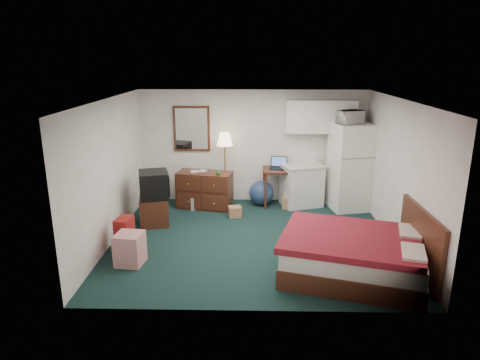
{
  "coord_description": "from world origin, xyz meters",
  "views": [
    {
      "loc": [
        -0.07,
        -7.12,
        3.18
      ],
      "look_at": [
        -0.24,
        0.48,
        0.98
      ],
      "focal_mm": 32.0,
      "sensor_mm": 36.0,
      "label": 1
    }
  ],
  "objects_px": {
    "dresser": "(205,190)",
    "floor_lamp": "(225,169)",
    "desk": "(278,187)",
    "bed": "(352,256)",
    "tv_stand": "(154,211)",
    "kitchen_counter": "(302,186)",
    "suitcase": "(125,235)",
    "fridge": "(350,167)"
  },
  "relations": [
    {
      "from": "desk",
      "to": "fridge",
      "type": "xyz_separation_m",
      "value": [
        1.5,
        -0.19,
        0.52
      ]
    },
    {
      "from": "suitcase",
      "to": "fridge",
      "type": "bearing_deg",
      "value": 35.8
    },
    {
      "from": "fridge",
      "to": "tv_stand",
      "type": "height_order",
      "value": "fridge"
    },
    {
      "from": "floor_lamp",
      "to": "fridge",
      "type": "xyz_separation_m",
      "value": [
        2.67,
        -0.17,
        0.12
      ]
    },
    {
      "from": "floor_lamp",
      "to": "desk",
      "type": "distance_m",
      "value": 1.24
    },
    {
      "from": "desk",
      "to": "suitcase",
      "type": "bearing_deg",
      "value": -139.89
    },
    {
      "from": "dresser",
      "to": "bed",
      "type": "height_order",
      "value": "dresser"
    },
    {
      "from": "dresser",
      "to": "desk",
      "type": "height_order",
      "value": "desk"
    },
    {
      "from": "floor_lamp",
      "to": "fridge",
      "type": "distance_m",
      "value": 2.68
    },
    {
      "from": "bed",
      "to": "tv_stand",
      "type": "xyz_separation_m",
      "value": [
        -3.41,
        2.0,
        -0.04
      ]
    },
    {
      "from": "suitcase",
      "to": "floor_lamp",
      "type": "bearing_deg",
      "value": 65.03
    },
    {
      "from": "desk",
      "to": "suitcase",
      "type": "height_order",
      "value": "desk"
    },
    {
      "from": "bed",
      "to": "suitcase",
      "type": "relative_size",
      "value": 3.32
    },
    {
      "from": "floor_lamp",
      "to": "tv_stand",
      "type": "xyz_separation_m",
      "value": [
        -1.33,
        -1.18,
        -0.54
      ]
    },
    {
      "from": "floor_lamp",
      "to": "suitcase",
      "type": "distance_m",
      "value": 2.92
    },
    {
      "from": "bed",
      "to": "suitcase",
      "type": "bearing_deg",
      "value": -175.59
    },
    {
      "from": "dresser",
      "to": "suitcase",
      "type": "bearing_deg",
      "value": -105.38
    },
    {
      "from": "fridge",
      "to": "bed",
      "type": "bearing_deg",
      "value": -112.88
    },
    {
      "from": "desk",
      "to": "kitchen_counter",
      "type": "height_order",
      "value": "kitchen_counter"
    },
    {
      "from": "dresser",
      "to": "kitchen_counter",
      "type": "relative_size",
      "value": 1.3
    },
    {
      "from": "kitchen_counter",
      "to": "desk",
      "type": "bearing_deg",
      "value": 159.75
    },
    {
      "from": "floor_lamp",
      "to": "fridge",
      "type": "relative_size",
      "value": 0.87
    },
    {
      "from": "tv_stand",
      "to": "desk",
      "type": "bearing_deg",
      "value": 13.7
    },
    {
      "from": "suitcase",
      "to": "dresser",
      "type": "bearing_deg",
      "value": 71.05
    },
    {
      "from": "kitchen_counter",
      "to": "tv_stand",
      "type": "bearing_deg",
      "value": -176.63
    },
    {
      "from": "dresser",
      "to": "suitcase",
      "type": "height_order",
      "value": "dresser"
    },
    {
      "from": "kitchen_counter",
      "to": "bed",
      "type": "distance_m",
      "value": 3.2
    },
    {
      "from": "fridge",
      "to": "bed",
      "type": "height_order",
      "value": "fridge"
    },
    {
      "from": "tv_stand",
      "to": "fridge",
      "type": "bearing_deg",
      "value": 2.22
    },
    {
      "from": "bed",
      "to": "tv_stand",
      "type": "relative_size",
      "value": 3.33
    },
    {
      "from": "bed",
      "to": "suitcase",
      "type": "distance_m",
      "value": 3.72
    },
    {
      "from": "floor_lamp",
      "to": "fridge",
      "type": "bearing_deg",
      "value": -3.57
    },
    {
      "from": "dresser",
      "to": "floor_lamp",
      "type": "relative_size",
      "value": 0.72
    },
    {
      "from": "fridge",
      "to": "suitcase",
      "type": "relative_size",
      "value": 3.1
    },
    {
      "from": "dresser",
      "to": "bed",
      "type": "bearing_deg",
      "value": -38.52
    },
    {
      "from": "bed",
      "to": "suitcase",
      "type": "height_order",
      "value": "bed"
    },
    {
      "from": "desk",
      "to": "tv_stand",
      "type": "xyz_separation_m",
      "value": [
        -2.5,
        -1.2,
        -0.14
      ]
    },
    {
      "from": "dresser",
      "to": "floor_lamp",
      "type": "bearing_deg",
      "value": 34.96
    },
    {
      "from": "floor_lamp",
      "to": "tv_stand",
      "type": "bearing_deg",
      "value": -138.45
    },
    {
      "from": "kitchen_counter",
      "to": "suitcase",
      "type": "relative_size",
      "value": 1.49
    },
    {
      "from": "dresser",
      "to": "kitchen_counter",
      "type": "xyz_separation_m",
      "value": [
        2.12,
        0.19,
        0.05
      ]
    },
    {
      "from": "dresser",
      "to": "tv_stand",
      "type": "bearing_deg",
      "value": -120.87
    }
  ]
}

